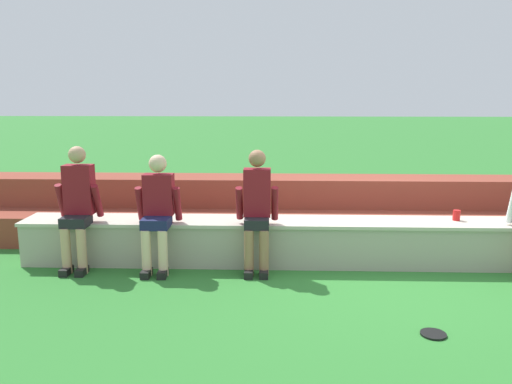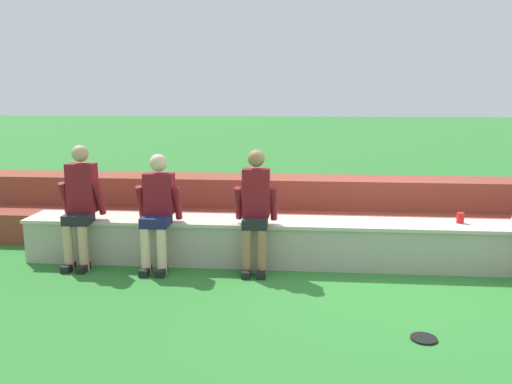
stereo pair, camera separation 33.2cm
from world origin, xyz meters
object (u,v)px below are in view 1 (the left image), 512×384
(person_far_left, at_px, (78,204))
(plastic_cup_left_end, at_px, (456,215))
(person_center, at_px, (257,208))
(frisbee, at_px, (433,334))
(person_left_of_center, at_px, (157,209))

(person_far_left, bearing_deg, plastic_cup_left_end, 4.09)
(plastic_cup_left_end, bearing_deg, person_far_left, -175.91)
(person_center, xyz_separation_m, frisbee, (1.58, -1.60, -0.75))
(person_center, bearing_deg, frisbee, -45.28)
(person_left_of_center, xyz_separation_m, frisbee, (2.74, -1.60, -0.72))
(person_center, relative_size, plastic_cup_left_end, 11.30)
(person_center, distance_m, frisbee, 2.37)
(person_center, bearing_deg, plastic_cup_left_end, 8.36)
(person_far_left, relative_size, person_left_of_center, 1.07)
(person_left_of_center, distance_m, person_center, 1.16)
(person_far_left, xyz_separation_m, person_center, (2.11, -0.03, -0.02))
(person_center, relative_size, frisbee, 6.38)
(person_left_of_center, distance_m, frisbee, 3.26)
(person_left_of_center, height_order, plastic_cup_left_end, person_left_of_center)
(person_far_left, distance_m, frisbee, 4.11)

